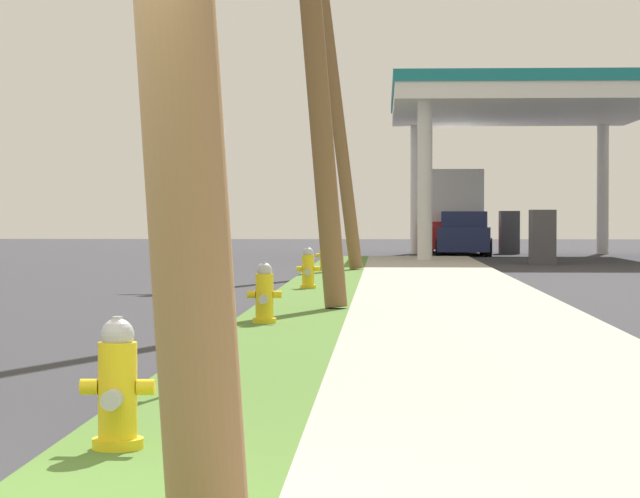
{
  "coord_description": "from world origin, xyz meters",
  "views": [
    {
      "loc": [
        1.89,
        -5.96,
        1.43
      ],
      "look_at": [
        0.98,
        14.23,
        0.95
      ],
      "focal_mm": 79.9,
      "sensor_mm": 36.0,
      "label": 1
    }
  ],
  "objects_px": {
    "fire_hydrant_nearest": "(117,391)",
    "fire_hydrant_second": "(264,296)",
    "fire_hydrant_fourth": "(324,256)",
    "fire_hydrant_third": "(308,270)",
    "street_sign_post": "(221,190)",
    "car_navy_by_near_pump": "(465,235)",
    "utility_pole_background": "(331,64)",
    "truck_red_at_forecourt": "(453,214)"
  },
  "relations": [
    {
      "from": "fire_hydrant_fourth",
      "to": "truck_red_at_forecourt",
      "type": "bearing_deg",
      "value": 78.35
    },
    {
      "from": "fire_hydrant_nearest",
      "to": "truck_red_at_forecourt",
      "type": "relative_size",
      "value": 0.12
    },
    {
      "from": "fire_hydrant_third",
      "to": "utility_pole_background",
      "type": "xyz_separation_m",
      "value": [
        0.08,
        8.88,
        4.65
      ]
    },
    {
      "from": "fire_hydrant_third",
      "to": "truck_red_at_forecourt",
      "type": "distance_m",
      "value": 28.78
    },
    {
      "from": "fire_hydrant_fourth",
      "to": "street_sign_post",
      "type": "height_order",
      "value": "street_sign_post"
    },
    {
      "from": "fire_hydrant_third",
      "to": "car_navy_by_near_pump",
      "type": "bearing_deg",
      "value": 80.53
    },
    {
      "from": "fire_hydrant_second",
      "to": "street_sign_post",
      "type": "distance_m",
      "value": 6.03
    },
    {
      "from": "fire_hydrant_fourth",
      "to": "utility_pole_background",
      "type": "bearing_deg",
      "value": 39.51
    },
    {
      "from": "utility_pole_background",
      "to": "truck_red_at_forecourt",
      "type": "relative_size",
      "value": 1.53
    },
    {
      "from": "fire_hydrant_fourth",
      "to": "truck_red_at_forecourt",
      "type": "distance_m",
      "value": 20.17
    },
    {
      "from": "truck_red_at_forecourt",
      "to": "fire_hydrant_fourth",
      "type": "bearing_deg",
      "value": -101.65
    },
    {
      "from": "fire_hydrant_third",
      "to": "truck_red_at_forecourt",
      "type": "bearing_deg",
      "value": 82.02
    },
    {
      "from": "fire_hydrant_nearest",
      "to": "street_sign_post",
      "type": "distance_m",
      "value": 3.65
    },
    {
      "from": "car_navy_by_near_pump",
      "to": "fire_hydrant_second",
      "type": "bearing_deg",
      "value": -97.33
    },
    {
      "from": "fire_hydrant_fourth",
      "to": "fire_hydrant_third",
      "type": "bearing_deg",
      "value": -89.52
    },
    {
      "from": "fire_hydrant_second",
      "to": "street_sign_post",
      "type": "xyz_separation_m",
      "value": [
        0.15,
        -5.91,
        1.19
      ]
    },
    {
      "from": "fire_hydrant_second",
      "to": "fire_hydrant_third",
      "type": "bearing_deg",
      "value": 89.38
    },
    {
      "from": "car_navy_by_near_pump",
      "to": "utility_pole_background",
      "type": "bearing_deg",
      "value": -104.07
    },
    {
      "from": "fire_hydrant_second",
      "to": "street_sign_post",
      "type": "relative_size",
      "value": 0.35
    },
    {
      "from": "fire_hydrant_second",
      "to": "fire_hydrant_third",
      "type": "distance_m",
      "value": 8.32
    },
    {
      "from": "fire_hydrant_second",
      "to": "fire_hydrant_nearest",
      "type": "bearing_deg",
      "value": -90.25
    },
    {
      "from": "fire_hydrant_nearest",
      "to": "fire_hydrant_third",
      "type": "distance_m",
      "value": 17.68
    },
    {
      "from": "fire_hydrant_second",
      "to": "fire_hydrant_fourth",
      "type": "xyz_separation_m",
      "value": [
        0.02,
        17.07,
        0.0
      ]
    },
    {
      "from": "fire_hydrant_second",
      "to": "fire_hydrant_fourth",
      "type": "bearing_deg",
      "value": 89.94
    },
    {
      "from": "utility_pole_background",
      "to": "car_navy_by_near_pump",
      "type": "xyz_separation_m",
      "value": [
        4.19,
        16.72,
        -4.38
      ]
    },
    {
      "from": "fire_hydrant_nearest",
      "to": "utility_pole_background",
      "type": "distance_m",
      "value": 26.96
    },
    {
      "from": "car_navy_by_near_pump",
      "to": "truck_red_at_forecourt",
      "type": "relative_size",
      "value": 0.72
    },
    {
      "from": "fire_hydrant_third",
      "to": "fire_hydrant_fourth",
      "type": "distance_m",
      "value": 8.75
    },
    {
      "from": "fire_hydrant_third",
      "to": "utility_pole_background",
      "type": "height_order",
      "value": "utility_pole_background"
    },
    {
      "from": "fire_hydrant_nearest",
      "to": "utility_pole_background",
      "type": "xyz_separation_m",
      "value": [
        0.21,
        26.56,
        4.65
      ]
    },
    {
      "from": "fire_hydrant_nearest",
      "to": "street_sign_post",
      "type": "height_order",
      "value": "street_sign_post"
    },
    {
      "from": "fire_hydrant_second",
      "to": "fire_hydrant_third",
      "type": "height_order",
      "value": "same"
    },
    {
      "from": "utility_pole_background",
      "to": "car_navy_by_near_pump",
      "type": "relative_size",
      "value": 2.11
    },
    {
      "from": "fire_hydrant_nearest",
      "to": "truck_red_at_forecourt",
      "type": "xyz_separation_m",
      "value": [
        4.12,
        46.16,
        1.04
      ]
    },
    {
      "from": "fire_hydrant_fourth",
      "to": "fire_hydrant_nearest",
      "type": "bearing_deg",
      "value": -90.12
    },
    {
      "from": "utility_pole_background",
      "to": "fire_hydrant_fourth",
      "type": "bearing_deg",
      "value": -140.49
    },
    {
      "from": "street_sign_post",
      "to": "car_navy_by_near_pump",
      "type": "distance_m",
      "value": 40.06
    },
    {
      "from": "car_navy_by_near_pump",
      "to": "truck_red_at_forecourt",
      "type": "xyz_separation_m",
      "value": [
        -0.28,
        2.89,
        0.77
      ]
    },
    {
      "from": "fire_hydrant_third",
      "to": "truck_red_at_forecourt",
      "type": "xyz_separation_m",
      "value": [
        3.99,
        28.48,
        1.04
      ]
    },
    {
      "from": "fire_hydrant_nearest",
      "to": "fire_hydrant_second",
      "type": "xyz_separation_m",
      "value": [
        0.04,
        9.36,
        0.0
      ]
    },
    {
      "from": "fire_hydrant_nearest",
      "to": "utility_pole_background",
      "type": "relative_size",
      "value": 0.08
    },
    {
      "from": "fire_hydrant_nearest",
      "to": "car_navy_by_near_pump",
      "type": "xyz_separation_m",
      "value": [
        4.4,
        43.27,
        0.28
      ]
    }
  ]
}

